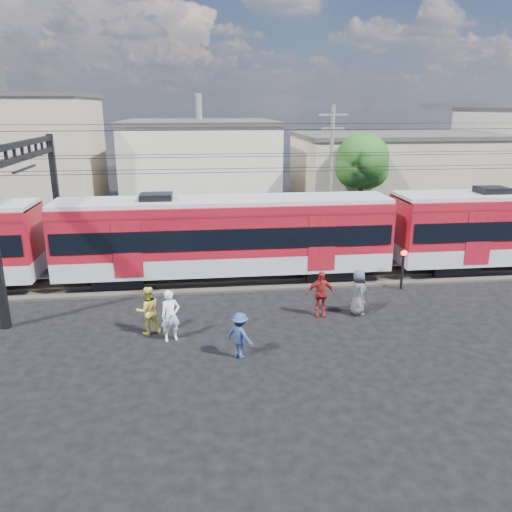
# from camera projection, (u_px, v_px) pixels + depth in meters

# --- Properties ---
(ground) EXTENTS (120.00, 120.00, 0.00)m
(ground) POSITION_uv_depth(u_px,v_px,m) (269.00, 356.00, 17.51)
(ground) COLOR black
(ground) RESTS_ON ground
(track_bed) EXTENTS (70.00, 3.40, 0.12)m
(track_bed) POSITION_uv_depth(u_px,v_px,m) (247.00, 279.00, 25.10)
(track_bed) COLOR #2D2823
(track_bed) RESTS_ON ground
(rail_near) EXTENTS (70.00, 0.12, 0.12)m
(rail_near) POSITION_uv_depth(u_px,v_px,m) (248.00, 282.00, 24.35)
(rail_near) COLOR #59544C
(rail_near) RESTS_ON track_bed
(rail_far) EXTENTS (70.00, 0.12, 0.12)m
(rail_far) POSITION_uv_depth(u_px,v_px,m) (245.00, 272.00, 25.78)
(rail_far) COLOR #59544C
(rail_far) RESTS_ON track_bed
(commuter_train) EXTENTS (50.30, 3.08, 4.17)m
(commuter_train) POSITION_uv_depth(u_px,v_px,m) (229.00, 234.00, 24.33)
(commuter_train) COLOR black
(commuter_train) RESTS_ON ground
(catenary) EXTENTS (70.00, 9.30, 7.52)m
(catenary) POSITION_uv_depth(u_px,v_px,m) (57.00, 181.00, 22.67)
(catenary) COLOR black
(catenary) RESTS_ON ground
(building_midwest) EXTENTS (12.24, 12.24, 7.30)m
(building_midwest) POSITION_uv_depth(u_px,v_px,m) (201.00, 165.00, 41.91)
(building_midwest) COLOR beige
(building_midwest) RESTS_ON ground
(building_mideast) EXTENTS (16.32, 10.20, 6.30)m
(building_mideast) POSITION_uv_depth(u_px,v_px,m) (397.00, 173.00, 40.98)
(building_mideast) COLOR tan
(building_mideast) RESTS_ON ground
(utility_pole_mid) EXTENTS (1.80, 0.24, 8.50)m
(utility_pole_mid) POSITION_uv_depth(u_px,v_px,m) (331.00, 171.00, 31.13)
(utility_pole_mid) COLOR slate
(utility_pole_mid) RESTS_ON ground
(tree_near) EXTENTS (3.82, 3.64, 6.72)m
(tree_near) POSITION_uv_depth(u_px,v_px,m) (364.00, 163.00, 34.39)
(tree_near) COLOR #382619
(tree_near) RESTS_ON ground
(pedestrian_a) EXTENTS (0.82, 0.66, 1.95)m
(pedestrian_a) POSITION_uv_depth(u_px,v_px,m) (171.00, 316.00, 18.42)
(pedestrian_a) COLOR white
(pedestrian_a) RESTS_ON ground
(pedestrian_b) EXTENTS (1.11, 0.99, 1.89)m
(pedestrian_b) POSITION_uv_depth(u_px,v_px,m) (148.00, 310.00, 18.98)
(pedestrian_b) COLOR gold
(pedestrian_b) RESTS_ON ground
(pedestrian_c) EXTENTS (1.20, 1.18, 1.66)m
(pedestrian_c) POSITION_uv_depth(u_px,v_px,m) (240.00, 336.00, 17.16)
(pedestrian_c) COLOR navy
(pedestrian_c) RESTS_ON ground
(pedestrian_d) EXTENTS (1.17, 0.54, 1.96)m
(pedestrian_d) POSITION_uv_depth(u_px,v_px,m) (320.00, 294.00, 20.55)
(pedestrian_d) COLOR maroon
(pedestrian_d) RESTS_ON ground
(pedestrian_e) EXTENTS (0.68, 0.99, 1.95)m
(pedestrian_e) POSITION_uv_depth(u_px,v_px,m) (358.00, 292.00, 20.73)
(pedestrian_e) COLOR #454449
(pedestrian_e) RESTS_ON ground
(crossing_signal) EXTENTS (0.29, 0.29, 1.99)m
(crossing_signal) POSITION_uv_depth(u_px,v_px,m) (403.00, 262.00, 23.49)
(crossing_signal) COLOR black
(crossing_signal) RESTS_ON ground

